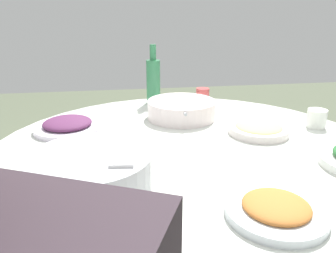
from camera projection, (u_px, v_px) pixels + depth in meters
name	position (u px, v px, depth m)	size (l,w,h in m)	color
round_dining_table	(189.00, 179.00, 1.10)	(1.29, 1.29, 0.73)	#99999E
rice_bowl	(91.00, 170.00, 0.82)	(0.31, 0.31, 0.09)	#B2B5BA
soup_bowl	(181.00, 110.00, 1.35)	(0.28, 0.30, 0.07)	white
dish_eggplant	(68.00, 125.00, 1.21)	(0.24, 0.24, 0.05)	silver
dish_tofu_braise	(276.00, 210.00, 0.71)	(0.22, 0.22, 0.04)	silver
dish_noodles	(259.00, 129.00, 1.18)	(0.21, 0.21, 0.04)	white
green_bottle	(153.00, 80.00, 1.54)	(0.06, 0.06, 0.27)	#357F51
tea_cup_near	(317.00, 118.00, 1.24)	(0.07, 0.07, 0.07)	white
tea_cup_far	(203.00, 95.00, 1.59)	(0.06, 0.06, 0.06)	#C04444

